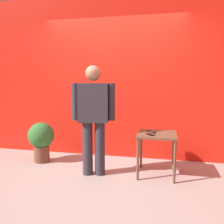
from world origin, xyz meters
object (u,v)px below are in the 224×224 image
object	(u,v)px
standing_person	(93,115)
side_table	(157,140)
tv_remote	(152,132)
potted_plant	(41,139)
cell_phone	(150,135)

from	to	relation	value
standing_person	side_table	world-z (taller)	standing_person
tv_remote	potted_plant	distance (m)	1.90
cell_phone	tv_remote	bearing A→B (deg)	53.69
standing_person	potted_plant	world-z (taller)	standing_person
tv_remote	potted_plant	size ratio (longest dim) A/B	0.25
cell_phone	tv_remote	world-z (taller)	tv_remote
side_table	cell_phone	world-z (taller)	cell_phone
cell_phone	potted_plant	world-z (taller)	potted_plant
side_table	potted_plant	bearing A→B (deg)	174.88
potted_plant	standing_person	bearing A→B (deg)	-18.49
side_table	potted_plant	world-z (taller)	potted_plant
standing_person	potted_plant	bearing A→B (deg)	161.51
cell_phone	potted_plant	xyz separation A→B (m)	(-1.87, 0.29, -0.23)
side_table	potted_plant	size ratio (longest dim) A/B	0.92
cell_phone	potted_plant	distance (m)	1.91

